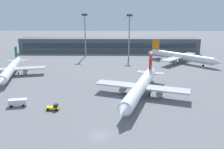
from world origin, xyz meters
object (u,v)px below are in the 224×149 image
(baggage_tug_yellow, at_px, (54,107))
(airplane_far, at_px, (181,57))
(airplane_mid, at_px, (11,69))
(airplane_near, at_px, (140,87))
(floodlight_tower_west, at_px, (129,33))
(floodlight_tower_east, at_px, (85,32))
(service_van_white, at_px, (18,102))

(baggage_tug_yellow, bearing_deg, airplane_far, 48.97)
(airplane_mid, relative_size, baggage_tug_yellow, 10.72)
(airplane_near, xyz_separation_m, baggage_tug_yellow, (-25.65, -10.53, -2.54))
(airplane_mid, height_order, floodlight_tower_west, floodlight_tower_west)
(airplane_near, height_order, baggage_tug_yellow, airplane_near)
(airplane_mid, distance_m, floodlight_tower_east, 51.64)
(airplane_mid, relative_size, floodlight_tower_west, 1.64)
(baggage_tug_yellow, xyz_separation_m, floodlight_tower_east, (-0.01, 76.84, 13.43))
(airplane_mid, height_order, airplane_far, airplane_far)
(service_van_white, xyz_separation_m, floodlight_tower_east, (11.32, 74.05, 13.11))
(service_van_white, bearing_deg, airplane_near, 11.83)
(airplane_mid, xyz_separation_m, floodlight_tower_west, (51.89, 39.35, 11.10))
(airplane_mid, height_order, baggage_tug_yellow, airplane_mid)
(airplane_near, xyz_separation_m, floodlight_tower_east, (-25.66, 66.31, 10.88))
(airplane_mid, bearing_deg, floodlight_tower_west, 37.18)
(baggage_tug_yellow, height_order, floodlight_tower_east, floodlight_tower_east)
(airplane_far, height_order, service_van_white, airplane_far)
(airplane_near, bearing_deg, floodlight_tower_east, 111.16)
(baggage_tug_yellow, height_order, floodlight_tower_west, floodlight_tower_west)
(service_van_white, xyz_separation_m, floodlight_tower_west, (36.76, 70.49, 13.03))
(airplane_near, relative_size, floodlight_tower_west, 1.77)
(airplane_far, bearing_deg, airplane_mid, -161.66)
(floodlight_tower_west, height_order, floodlight_tower_east, floodlight_tower_east)
(airplane_near, bearing_deg, baggage_tug_yellow, -157.68)
(airplane_far, height_order, floodlight_tower_west, floodlight_tower_west)
(airplane_near, xyz_separation_m, floodlight_tower_west, (-0.22, 62.74, 10.80))
(airplane_near, xyz_separation_m, airplane_mid, (-52.11, 23.39, -0.31))
(airplane_mid, relative_size, airplane_far, 1.23)
(airplane_near, distance_m, service_van_white, 37.85)
(floodlight_tower_east, bearing_deg, floodlight_tower_west, -7.98)
(airplane_far, xyz_separation_m, service_van_white, (-63.53, -57.21, -2.04))
(baggage_tug_yellow, distance_m, floodlight_tower_east, 78.00)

